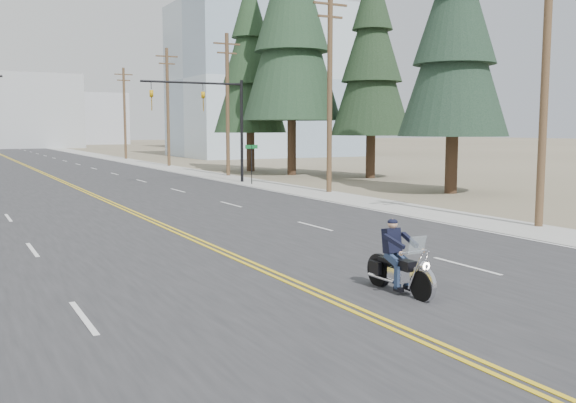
# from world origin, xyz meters

# --- Properties ---
(ground_plane) EXTENTS (400.00, 400.00, 0.00)m
(ground_plane) POSITION_xyz_m (0.00, 0.00, 0.00)
(ground_plane) COLOR #776D56
(ground_plane) RESTS_ON ground
(road) EXTENTS (20.00, 200.00, 0.01)m
(road) POSITION_xyz_m (0.00, 70.00, 0.01)
(road) COLOR #303033
(road) RESTS_ON ground
(sidewalk_right) EXTENTS (3.00, 200.00, 0.01)m
(sidewalk_right) POSITION_xyz_m (11.50, 70.00, 0.01)
(sidewalk_right) COLOR #A5A5A0
(sidewalk_right) RESTS_ON ground
(traffic_mast_right) EXTENTS (7.10, 0.26, 7.00)m
(traffic_mast_right) POSITION_xyz_m (8.98, 32.00, 4.94)
(traffic_mast_right) COLOR black
(traffic_mast_right) RESTS_ON ground
(street_sign) EXTENTS (0.90, 0.06, 2.62)m
(street_sign) POSITION_xyz_m (10.80, 30.00, 1.80)
(street_sign) COLOR black
(street_sign) RESTS_ON ground
(utility_pole_a) EXTENTS (2.20, 0.30, 11.00)m
(utility_pole_a) POSITION_xyz_m (12.50, 8.00, 5.73)
(utility_pole_a) COLOR brown
(utility_pole_a) RESTS_ON ground
(utility_pole_b) EXTENTS (2.20, 0.30, 11.50)m
(utility_pole_b) POSITION_xyz_m (12.50, 23.00, 5.98)
(utility_pole_b) COLOR brown
(utility_pole_b) RESTS_ON ground
(utility_pole_c) EXTENTS (2.20, 0.30, 11.00)m
(utility_pole_c) POSITION_xyz_m (12.50, 38.00, 5.73)
(utility_pole_c) COLOR brown
(utility_pole_c) RESTS_ON ground
(utility_pole_d) EXTENTS (2.20, 0.30, 11.50)m
(utility_pole_d) POSITION_xyz_m (12.50, 53.00, 5.98)
(utility_pole_d) COLOR brown
(utility_pole_d) RESTS_ON ground
(utility_pole_e) EXTENTS (2.20, 0.30, 11.00)m
(utility_pole_e) POSITION_xyz_m (12.50, 70.00, 5.73)
(utility_pole_e) COLOR brown
(utility_pole_e) RESTS_ON ground
(glass_building) EXTENTS (24.00, 16.00, 20.00)m
(glass_building) POSITION_xyz_m (32.00, 70.00, 10.00)
(glass_building) COLOR #9EB5CC
(glass_building) RESTS_ON ground
(haze_bldg_b) EXTENTS (18.00, 14.00, 14.00)m
(haze_bldg_b) POSITION_xyz_m (8.00, 125.00, 7.00)
(haze_bldg_b) COLOR #ADB2B7
(haze_bldg_b) RESTS_ON ground
(haze_bldg_c) EXTENTS (16.00, 12.00, 18.00)m
(haze_bldg_c) POSITION_xyz_m (40.00, 110.00, 9.00)
(haze_bldg_c) COLOR #B7BCC6
(haze_bldg_c) RESTS_ON ground
(haze_bldg_e) EXTENTS (14.00, 14.00, 12.00)m
(haze_bldg_e) POSITION_xyz_m (25.00, 150.00, 6.00)
(haze_bldg_e) COLOR #B7BCC6
(haze_bldg_e) RESTS_ON ground
(motorcyclist) EXTENTS (0.95, 2.15, 1.67)m
(motorcyclist) POSITION_xyz_m (1.66, 2.60, 0.83)
(motorcyclist) COLOR black
(motorcyclist) RESTS_ON ground
(conifer_near) EXTENTS (6.18, 6.18, 16.36)m
(conifer_near) POSITION_xyz_m (18.37, 19.21, 9.39)
(conifer_near) COLOR #382619
(conifer_near) RESTS_ON ground
(conifer_mid) EXTENTS (6.01, 6.01, 16.02)m
(conifer_mid) POSITION_xyz_m (21.01, 30.80, 9.19)
(conifer_mid) COLOR #382619
(conifer_mid) RESTS_ON ground
(conifer_tall) EXTENTS (7.85, 7.85, 21.79)m
(conifer_tall) POSITION_xyz_m (17.37, 36.47, 12.52)
(conifer_tall) COLOR #382619
(conifer_tall) RESTS_ON ground
(conifer_far) EXTENTS (6.26, 6.26, 16.78)m
(conifer_far) POSITION_xyz_m (16.40, 42.20, 9.63)
(conifer_far) COLOR #382619
(conifer_far) RESTS_ON ground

